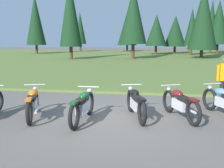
# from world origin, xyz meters

# --- Properties ---
(ground_plane) EXTENTS (140.00, 140.00, 0.00)m
(ground_plane) POSITION_xyz_m (0.00, 0.00, 0.00)
(ground_plane) COLOR #605B54
(grass_moorland) EXTENTS (80.00, 44.00, 0.10)m
(grass_moorland) POSITION_xyz_m (0.00, 25.53, 0.05)
(grass_moorland) COLOR #5B7033
(grass_moorland) RESTS_ON ground
(forest_treeline) EXTENTS (36.16, 26.33, 8.83)m
(forest_treeline) POSITION_xyz_m (2.97, 33.16, 4.46)
(forest_treeline) COLOR #47331E
(forest_treeline) RESTS_ON ground
(motorcycle_orange) EXTENTS (0.86, 2.03, 0.88)m
(motorcycle_orange) POSITION_xyz_m (-2.14, -0.23, 0.44)
(motorcycle_orange) COLOR black
(motorcycle_orange) RESTS_ON ground
(motorcycle_british_green) EXTENTS (0.62, 2.10, 0.88)m
(motorcycle_british_green) POSITION_xyz_m (-0.64, -0.35, 0.44)
(motorcycle_british_green) COLOR black
(motorcycle_british_green) RESTS_ON ground
(motorcycle_black) EXTENTS (0.85, 2.03, 0.88)m
(motorcycle_black) POSITION_xyz_m (0.74, 0.25, 0.44)
(motorcycle_black) COLOR black
(motorcycle_black) RESTS_ON ground
(motorcycle_maroon) EXTENTS (1.01, 1.96, 0.88)m
(motorcycle_maroon) POSITION_xyz_m (1.97, 0.40, 0.44)
(motorcycle_maroon) COLOR black
(motorcycle_maroon) RESTS_ON ground
(motorcycle_sky_blue) EXTENTS (1.03, 1.95, 0.88)m
(motorcycle_sky_blue) POSITION_xyz_m (3.26, 0.87, 0.44)
(motorcycle_sky_blue) COLOR black
(motorcycle_sky_blue) RESTS_ON ground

